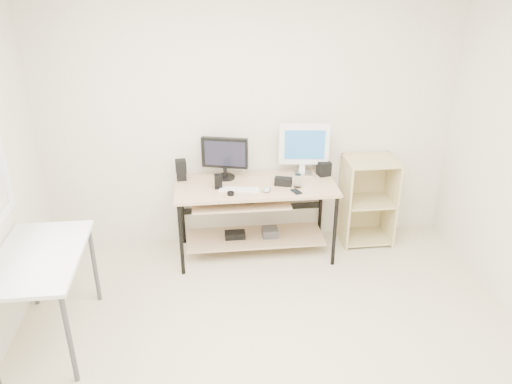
{
  "coord_description": "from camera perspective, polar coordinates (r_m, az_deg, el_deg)",
  "views": [
    {
      "loc": [
        -0.48,
        -2.58,
        2.65
      ],
      "look_at": [
        -0.04,
        1.3,
        0.84
      ],
      "focal_mm": 35.0,
      "sensor_mm": 36.0,
      "label": 1
    }
  ],
  "objects": [
    {
      "name": "smartphone",
      "position": [
        4.52,
        4.62,
        0.05
      ],
      "size": [
        0.1,
        0.13,
        0.01
      ],
      "primitive_type": "cube",
      "rotation": [
        0.0,
        0.0,
        0.38
      ],
      "color": "black",
      "rests_on": "desk"
    },
    {
      "name": "audio_controller",
      "position": [
        4.56,
        -4.34,
        1.21
      ],
      "size": [
        0.07,
        0.05,
        0.14
      ],
      "primitive_type": "cube",
      "rotation": [
        0.0,
        0.0,
        0.02
      ],
      "color": "black",
      "rests_on": "desk"
    },
    {
      "name": "volume_puck",
      "position": [
        4.45,
        -2.92,
        -0.17
      ],
      "size": [
        0.08,
        0.08,
        0.03
      ],
      "primitive_type": "cylinder",
      "rotation": [
        0.0,
        0.0,
        0.32
      ],
      "color": "black",
      "rests_on": "desk"
    },
    {
      "name": "black_monitor",
      "position": [
        4.72,
        -3.58,
        4.2
      ],
      "size": [
        0.44,
        0.18,
        0.41
      ],
      "rotation": [
        0.0,
        0.0,
        -0.26
      ],
      "color": "black",
      "rests_on": "desk"
    },
    {
      "name": "keyboard",
      "position": [
        4.54,
        -1.91,
        0.28
      ],
      "size": [
        0.38,
        0.17,
        0.01
      ],
      "primitive_type": "cube",
      "rotation": [
        0.0,
        0.0,
        -0.19
      ],
      "color": "white",
      "rests_on": "desk"
    },
    {
      "name": "room",
      "position": [
        2.96,
        0.81,
        -1.86
      ],
      "size": [
        4.01,
        4.01,
        2.62
      ],
      "color": "beige",
      "rests_on": "ground"
    },
    {
      "name": "shelf_unit",
      "position": [
        5.18,
        12.5,
        -0.81
      ],
      "size": [
        0.5,
        0.4,
        0.9
      ],
      "color": "#CCBB7F",
      "rests_on": "ground"
    },
    {
      "name": "white_imac",
      "position": [
        4.81,
        5.52,
        5.32
      ],
      "size": [
        0.48,
        0.15,
        0.51
      ],
      "rotation": [
        0.0,
        0.0,
        -0.12
      ],
      "color": "silver",
      "rests_on": "desk"
    },
    {
      "name": "desk",
      "position": [
        4.76,
        -0.36,
        -1.43
      ],
      "size": [
        1.5,
        0.65,
        0.75
      ],
      "color": "tan",
      "rests_on": "ground"
    },
    {
      "name": "coaster",
      "position": [
        4.61,
        4.77,
        0.55
      ],
      "size": [
        0.1,
        0.1,
        0.01
      ],
      "primitive_type": "cylinder",
      "rotation": [
        0.0,
        0.0,
        -0.23
      ],
      "color": "olive",
      "rests_on": "desk"
    },
    {
      "name": "side_table",
      "position": [
        3.93,
        -23.49,
        -7.63
      ],
      "size": [
        0.6,
        1.0,
        0.75
      ],
      "color": "white",
      "rests_on": "ground"
    },
    {
      "name": "speaker_right",
      "position": [
        4.89,
        7.75,
        2.68
      ],
      "size": [
        0.14,
        0.14,
        0.14
      ],
      "primitive_type": "cube",
      "rotation": [
        0.0,
        0.0,
        0.21
      ],
      "color": "black",
      "rests_on": "desk"
    },
    {
      "name": "mouse",
      "position": [
        4.52,
        1.27,
        0.32
      ],
      "size": [
        0.11,
        0.13,
        0.04
      ],
      "primitive_type": "ellipsoid",
      "rotation": [
        0.0,
        0.0,
        -0.41
      ],
      "color": "#B0B0B5",
      "rests_on": "desk"
    },
    {
      "name": "drinking_glass",
      "position": [
        4.59,
        4.8,
        1.29
      ],
      "size": [
        0.07,
        0.07,
        0.12
      ],
      "primitive_type": "cylinder",
      "rotation": [
        0.0,
        0.0,
        -0.23
      ],
      "color": "white",
      "rests_on": "coaster"
    },
    {
      "name": "center_speaker",
      "position": [
        4.63,
        3.13,
        1.2
      ],
      "size": [
        0.17,
        0.12,
        0.08
      ],
      "primitive_type": "cube",
      "rotation": [
        0.0,
        0.0,
        -0.32
      ],
      "color": "black",
      "rests_on": "desk"
    },
    {
      "name": "speaker_left",
      "position": [
        4.78,
        -8.56,
        2.56
      ],
      "size": [
        0.11,
        0.11,
        0.2
      ],
      "rotation": [
        0.0,
        0.0,
        0.11
      ],
      "color": "black",
      "rests_on": "desk"
    }
  ]
}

